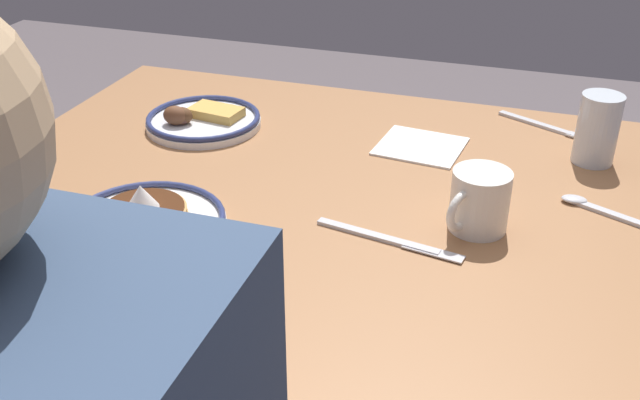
# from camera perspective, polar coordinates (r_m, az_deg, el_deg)

# --- Properties ---
(dining_table) EXTENTS (1.16, 1.00, 0.75)m
(dining_table) POSITION_cam_1_polar(r_m,az_deg,el_deg) (1.27, -1.25, -4.91)
(dining_table) COLOR #A06C44
(dining_table) RESTS_ON ground_plane
(plate_near_main) EXTENTS (0.22, 0.22, 0.05)m
(plate_near_main) POSITION_cam_1_polar(r_m,az_deg,el_deg) (1.47, -9.06, 6.12)
(plate_near_main) COLOR white
(plate_near_main) RESTS_ON dining_table
(plate_center_pancakes) EXTENTS (0.24, 0.24, 0.08)m
(plate_center_pancakes) POSITION_cam_1_polar(r_m,az_deg,el_deg) (1.13, -13.31, -1.58)
(plate_center_pancakes) COLOR white
(plate_center_pancakes) RESTS_ON dining_table
(coffee_mug) EXTENTS (0.09, 0.11, 0.09)m
(coffee_mug) POSITION_cam_1_polar(r_m,az_deg,el_deg) (1.12, 12.07, -0.03)
(coffee_mug) COLOR white
(coffee_mug) RESTS_ON dining_table
(drinking_glass) EXTENTS (0.07, 0.07, 0.12)m
(drinking_glass) POSITION_cam_1_polar(r_m,az_deg,el_deg) (1.38, 20.46, 4.87)
(drinking_glass) COLOR silver
(drinking_glass) RESTS_ON dining_table
(paper_napkin) EXTENTS (0.16, 0.15, 0.00)m
(paper_napkin) POSITION_cam_1_polar(r_m,az_deg,el_deg) (1.38, 7.71, 4.10)
(paper_napkin) COLOR white
(paper_napkin) RESTS_ON dining_table
(fork_near) EXTENTS (0.17, 0.10, 0.01)m
(fork_near) POSITION_cam_1_polar(r_m,az_deg,el_deg) (1.52, 16.57, 5.54)
(fork_near) COLOR silver
(fork_near) RESTS_ON dining_table
(butter_knife) EXTENTS (0.23, 0.06, 0.01)m
(butter_knife) POSITION_cam_1_polar(r_m,az_deg,el_deg) (1.09, 5.28, -3.05)
(butter_knife) COLOR silver
(butter_knife) RESTS_ON dining_table
(tea_spoon) EXTENTS (0.17, 0.09, 0.01)m
(tea_spoon) POSITION_cam_1_polar(r_m,az_deg,el_deg) (1.24, 20.78, -0.72)
(tea_spoon) COLOR silver
(tea_spoon) RESTS_ON dining_table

